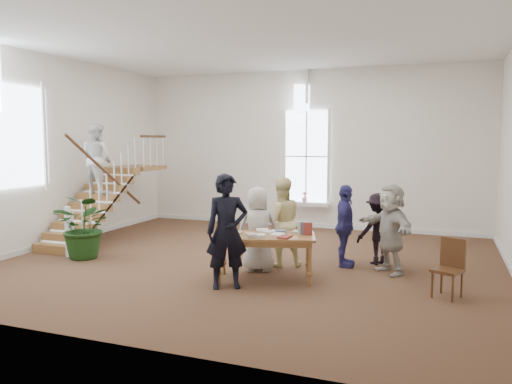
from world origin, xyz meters
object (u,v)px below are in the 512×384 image
at_px(police_officer, 227,231).
at_px(woman_cluster_b, 378,229).
at_px(elderly_woman, 258,229).
at_px(side_chair, 450,265).
at_px(woman_cluster_a, 345,226).
at_px(person_yellow, 281,222).
at_px(woman_cluster_c, 390,229).
at_px(library_table, 265,240).
at_px(floor_plant, 86,226).

height_order(police_officer, woman_cluster_b, police_officer).
distance_m(elderly_woman, side_chair, 3.49).
bearing_deg(woman_cluster_a, woman_cluster_b, -57.28).
bearing_deg(side_chair, elderly_woman, -162.80).
height_order(elderly_woman, woman_cluster_b, elderly_woman).
xyz_separation_m(person_yellow, side_chair, (3.15, -0.93, -0.36)).
xyz_separation_m(elderly_woman, side_chair, (3.45, -0.43, -0.29)).
xyz_separation_m(woman_cluster_a, side_chair, (1.95, -1.34, -0.29)).
distance_m(police_officer, person_yellow, 1.80).
bearing_deg(police_officer, elderly_woman, 54.03).
distance_m(person_yellow, woman_cluster_c, 2.12).
xyz_separation_m(woman_cluster_b, woman_cluster_c, (0.30, -0.65, 0.13)).
xyz_separation_m(library_table, side_chair, (3.10, 0.16, -0.22)).
bearing_deg(library_table, elderly_woman, 103.59).
height_order(person_yellow, woman_cluster_b, person_yellow).
bearing_deg(police_officer, woman_cluster_b, 18.32).
bearing_deg(person_yellow, library_table, 61.40).
bearing_deg(elderly_woman, woman_cluster_a, -172.73).
bearing_deg(woman_cluster_c, library_table, -96.95).
distance_m(person_yellow, woman_cluster_b, 2.01).
bearing_deg(library_table, woman_cluster_b, 31.16).
bearing_deg(police_officer, side_chair, -18.47).
relative_size(police_officer, woman_cluster_a, 1.19).
bearing_deg(person_yellow, elderly_woman, 27.78).
relative_size(woman_cluster_b, side_chair, 1.53).
distance_m(person_yellow, woman_cluster_a, 1.27).
bearing_deg(woman_cluster_a, side_chair, -128.64).
relative_size(elderly_woman, side_chair, 1.72).
height_order(person_yellow, floor_plant, person_yellow).
relative_size(police_officer, floor_plant, 1.42).
height_order(library_table, woman_cluster_a, woman_cluster_a).
relative_size(police_officer, woman_cluster_c, 1.15).
distance_m(library_table, side_chair, 3.12).
bearing_deg(person_yellow, floor_plant, -19.48).
height_order(library_table, woman_cluster_c, woman_cluster_c).
bearing_deg(person_yellow, woman_cluster_b, 174.03).
xyz_separation_m(woman_cluster_a, floor_plant, (-5.30, -1.26, -0.13)).
bearing_deg(floor_plant, police_officer, -13.66).
distance_m(woman_cluster_b, side_chair, 2.25).
xyz_separation_m(elderly_woman, person_yellow, (0.30, 0.50, 0.07)).
bearing_deg(woman_cluster_b, elderly_woman, -7.71).
bearing_deg(woman_cluster_c, side_chair, 3.36).
bearing_deg(library_table, woman_cluster_c, 15.47).
bearing_deg(side_chair, police_officer, -142.71).
distance_m(elderly_woman, person_yellow, 0.59).
bearing_deg(elderly_woman, library_table, 96.76).
distance_m(elderly_woman, woman_cluster_c, 2.51).
relative_size(person_yellow, side_chair, 1.87).
bearing_deg(floor_plant, elderly_woman, 5.32).
height_order(police_officer, woman_cluster_c, police_officer).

